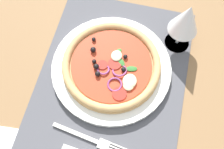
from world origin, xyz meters
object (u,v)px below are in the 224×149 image
at_px(pizza, 112,65).
at_px(wine_glass, 186,20).
at_px(plate, 111,68).
at_px(fork, 94,141).

distance_m(pizza, wine_glass, 0.20).
height_order(pizza, wine_glass, wine_glass).
height_order(plate, wine_glass, wine_glass).
bearing_deg(wine_glass, pizza, -51.44).
relative_size(pizza, wine_glass, 1.61).
height_order(pizza, fork, pizza).
height_order(fork, wine_glass, wine_glass).
xyz_separation_m(plate, fork, (0.18, 0.00, -0.01)).
bearing_deg(wine_glass, plate, -51.74).
relative_size(pizza, fork, 1.33).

